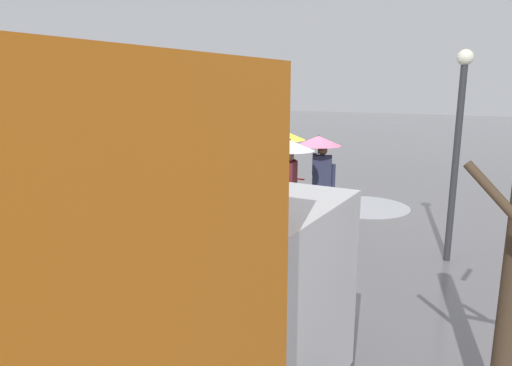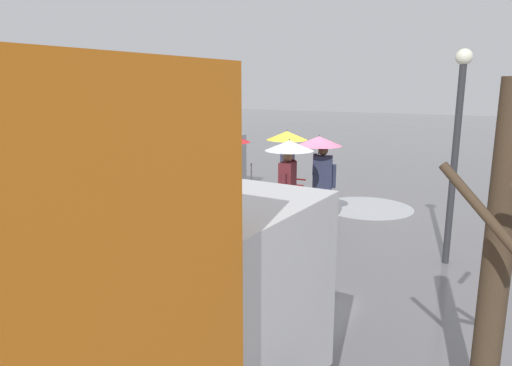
% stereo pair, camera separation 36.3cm
% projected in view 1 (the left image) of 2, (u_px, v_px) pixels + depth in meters
% --- Properties ---
extents(ground_plane, '(90.00, 90.00, 0.00)m').
position_uv_depth(ground_plane, '(307.00, 217.00, 11.48)').
color(ground_plane, slate).
extents(slush_patch_near_cluster, '(2.90, 2.90, 0.01)m').
position_uv_depth(slush_patch_near_cluster, '(209.00, 239.00, 9.88)').
color(slush_patch_near_cluster, '#ADAFB5').
rests_on(slush_patch_near_cluster, ground).
extents(slush_patch_under_van, '(2.44, 2.44, 0.01)m').
position_uv_depth(slush_patch_under_van, '(364.00, 206.00, 12.50)').
color(slush_patch_under_van, '#ADAFB5').
rests_on(slush_patch_under_van, ground).
extents(cargo_van_parked_right, '(2.23, 5.35, 2.60)m').
position_uv_depth(cargo_van_parked_right, '(158.00, 164.00, 12.19)').
color(cargo_van_parked_right, gray).
rests_on(cargo_van_parked_right, ground).
extents(shopping_cart_vendor, '(0.60, 0.85, 1.02)m').
position_uv_depth(shopping_cart_vendor, '(287.00, 199.00, 10.96)').
color(shopping_cart_vendor, red).
rests_on(shopping_cart_vendor, ground).
extents(hand_dolly_boxes, '(0.75, 0.85, 1.32)m').
position_uv_depth(hand_dolly_boxes, '(240.00, 198.00, 11.44)').
color(hand_dolly_boxes, '#515156').
rests_on(hand_dolly_boxes, ground).
extents(pedestrian_pink_side, '(1.04, 1.04, 2.15)m').
position_uv_depth(pedestrian_pink_side, '(289.00, 165.00, 9.74)').
color(pedestrian_pink_side, black).
rests_on(pedestrian_pink_side, ground).
extents(pedestrian_black_side, '(1.04, 1.04, 2.15)m').
position_uv_depth(pedestrian_black_side, '(285.00, 151.00, 11.74)').
color(pedestrian_black_side, black).
rests_on(pedestrian_black_side, ground).
extents(pedestrian_white_side, '(1.04, 1.04, 2.15)m').
position_uv_depth(pedestrian_white_side, '(320.00, 159.00, 10.59)').
color(pedestrian_white_side, black).
rests_on(pedestrian_white_side, ground).
extents(pedestrian_far_side, '(1.04, 1.04, 2.15)m').
position_uv_depth(pedestrian_far_side, '(227.00, 155.00, 11.20)').
color(pedestrian_far_side, black).
rests_on(pedestrian_far_side, ground).
extents(street_lamp, '(0.28, 0.28, 3.86)m').
position_uv_depth(street_lamp, '(458.00, 135.00, 8.18)').
color(street_lamp, '#2D2D33').
rests_on(street_lamp, ground).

